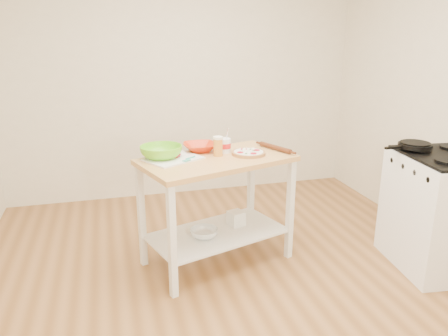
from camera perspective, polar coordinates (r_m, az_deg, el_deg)
name	(u,v)px	position (r m, az deg, el deg)	size (l,w,h in m)	color
room_shell	(244,112)	(2.85, 2.57, 7.37)	(4.04, 4.54, 2.74)	#9C6939
prep_island	(217,188)	(3.50, -0.93, -2.61)	(1.32, 0.97, 0.90)	tan
gas_stove	(441,211)	(3.91, 26.48, -5.07)	(0.74, 0.84, 1.11)	white
skillet	(414,146)	(3.81, 23.60, 2.70)	(0.41, 0.26, 0.03)	black
pizza	(248,153)	(3.51, 3.22, 2.00)	(0.27, 0.27, 0.04)	#B8834E
cutting_board	(172,159)	(3.40, -6.75, 1.24)	(0.50, 0.46, 0.04)	white
spatula	(189,159)	(3.34, -4.63, 1.18)	(0.12, 0.13, 0.01)	teal
knife	(160,154)	(3.49, -8.35, 1.76)	(0.26, 0.12, 0.01)	silver
orange_bowl	(200,147)	(3.62, -3.18, 2.74)	(0.27, 0.27, 0.07)	red
green_bowl	(161,152)	(3.42, -8.20, 2.06)	(0.33, 0.33, 0.10)	#6CCC20
beer_pint	(218,146)	(3.46, -0.79, 2.88)	(0.08, 0.08, 0.16)	orange
yogurt_tub	(225,145)	(3.56, 0.11, 2.96)	(0.10, 0.10, 0.21)	white
rolling_pin	(275,148)	(3.66, 6.71, 2.63)	(0.04, 0.04, 0.35)	#5A2A14
shelf_glass_bowl	(204,233)	(3.55, -2.63, -8.50)	(0.23, 0.23, 0.07)	silver
shelf_bin	(236,218)	(3.76, 1.59, -6.57)	(0.12, 0.12, 0.12)	white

